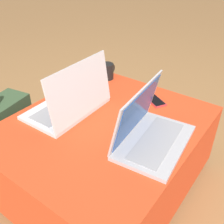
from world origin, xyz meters
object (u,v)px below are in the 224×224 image
(laptop_far, at_px, (71,102))
(cell_phone, at_px, (154,100))
(laptop_near, at_px, (149,131))
(backpack, at_px, (0,139))
(coffee_mug, at_px, (107,71))

(laptop_far, relative_size, cell_phone, 2.52)
(laptop_near, bearing_deg, cell_phone, 18.45)
(cell_phone, distance_m, backpack, 0.82)
(laptop_far, distance_m, cell_phone, 0.42)
(cell_phone, height_order, coffee_mug, coffee_mug)
(laptop_far, relative_size, coffee_mug, 3.38)
(cell_phone, bearing_deg, laptop_far, 170.17)
(laptop_far, bearing_deg, coffee_mug, -169.12)
(coffee_mug, bearing_deg, laptop_near, -127.08)
(laptop_near, bearing_deg, coffee_mug, 46.82)
(laptop_far, height_order, cell_phone, laptop_far)
(laptop_far, bearing_deg, laptop_near, 92.13)
(laptop_near, height_order, backpack, laptop_near)
(laptop_near, distance_m, laptop_far, 0.40)
(coffee_mug, bearing_deg, laptop_far, -167.77)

